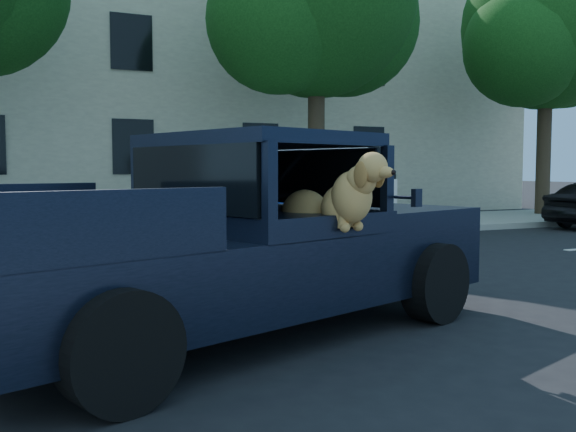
# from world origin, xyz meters

# --- Properties ---
(ground) EXTENTS (120.00, 120.00, 0.00)m
(ground) POSITION_xyz_m (0.00, 0.00, 0.00)
(ground) COLOR black
(ground) RESTS_ON ground
(far_sidewalk) EXTENTS (60.00, 4.00, 0.15)m
(far_sidewalk) POSITION_xyz_m (0.00, 9.20, 0.07)
(far_sidewalk) COLOR gray
(far_sidewalk) RESTS_ON ground
(lane_stripes) EXTENTS (21.60, 0.14, 0.01)m
(lane_stripes) POSITION_xyz_m (2.00, 3.40, 0.01)
(lane_stripes) COLOR silver
(lane_stripes) RESTS_ON ground
(street_tree_mid) EXTENTS (6.00, 5.20, 8.60)m
(street_tree_mid) POSITION_xyz_m (5.03, 9.62, 5.71)
(street_tree_mid) COLOR #332619
(street_tree_mid) RESTS_ON ground
(street_tree_right) EXTENTS (6.00, 5.20, 8.60)m
(street_tree_right) POSITION_xyz_m (13.03, 9.62, 5.71)
(street_tree_right) COLOR #332619
(street_tree_right) RESTS_ON ground
(building_main) EXTENTS (26.00, 6.00, 9.00)m
(building_main) POSITION_xyz_m (3.00, 16.50, 4.50)
(building_main) COLOR beige
(building_main) RESTS_ON ground
(pickup_truck) EXTENTS (5.64, 3.65, 1.88)m
(pickup_truck) POSITION_xyz_m (-0.71, 0.11, 0.64)
(pickup_truck) COLOR black
(pickup_truck) RESTS_ON ground
(mail_truck) EXTENTS (4.00, 2.56, 2.03)m
(mail_truck) POSITION_xyz_m (3.79, 7.83, 0.89)
(mail_truck) COLOR silver
(mail_truck) RESTS_ON ground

